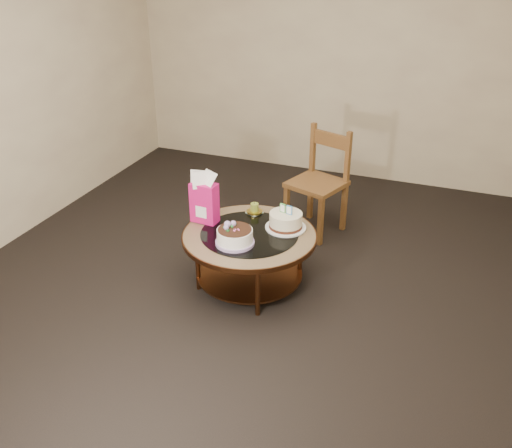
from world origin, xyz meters
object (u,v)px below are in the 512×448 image
at_px(decorated_cake, 235,237).
at_px(gift_bag, 204,197).
at_px(cream_cake, 286,221).
at_px(coffee_table, 249,242).
at_px(dining_chair, 319,181).

xyz_separation_m(decorated_cake, gift_bag, (-0.36, 0.25, 0.15)).
distance_m(decorated_cake, cream_cake, 0.45).
height_order(coffee_table, decorated_cake, decorated_cake).
bearing_deg(dining_chair, gift_bag, -102.38).
xyz_separation_m(cream_cake, dining_chair, (0.01, 0.92, -0.04)).
height_order(decorated_cake, gift_bag, gift_bag).
distance_m(coffee_table, cream_cake, 0.32).
bearing_deg(dining_chair, coffee_table, -83.14).
relative_size(cream_cake, dining_chair, 0.33).
height_order(decorated_cake, cream_cake, cream_cake).
xyz_separation_m(decorated_cake, dining_chair, (0.28, 1.28, -0.03)).
bearing_deg(cream_cake, gift_bag, -155.85).
bearing_deg(decorated_cake, coffee_table, 78.03).
bearing_deg(coffee_table, cream_cake, 37.28).
bearing_deg(gift_bag, cream_cake, 14.74).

